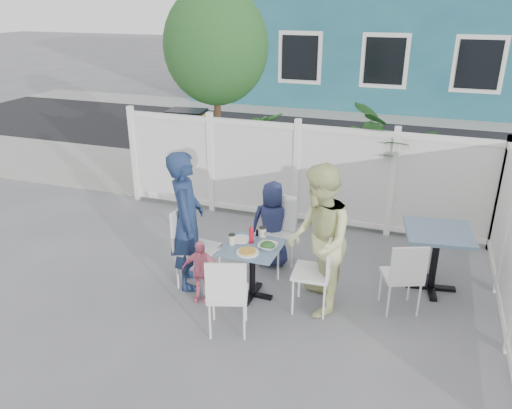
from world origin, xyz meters
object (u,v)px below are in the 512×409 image
(spare_table, at_px, (437,244))
(chair_left, at_px, (191,241))
(chair_near, at_px, (227,291))
(toddler, at_px, (200,271))
(man, at_px, (187,221))
(utility_cabinet, at_px, (188,144))
(chair_back, at_px, (276,227))
(main_table, at_px, (252,257))
(boy, at_px, (272,224))
(chair_right, at_px, (320,266))
(woman, at_px, (319,241))

(spare_table, height_order, chair_left, chair_left)
(chair_near, bearing_deg, chair_left, 116.85)
(chair_near, height_order, toddler, chair_near)
(spare_table, xyz_separation_m, man, (-2.89, -0.86, 0.25))
(utility_cabinet, relative_size, chair_near, 1.35)
(spare_table, bearing_deg, chair_back, -177.04)
(main_table, xyz_separation_m, boy, (-0.02, 0.84, 0.06))
(chair_left, xyz_separation_m, toddler, (0.26, -0.32, -0.20))
(spare_table, relative_size, man, 0.50)
(main_table, bearing_deg, utility_cabinet, 125.37)
(boy, height_order, toddler, boy)
(toddler, bearing_deg, main_table, 17.83)
(chair_near, bearing_deg, utility_cabinet, 103.10)
(chair_left, xyz_separation_m, boy, (0.79, 0.80, -0.01))
(chair_right, xyz_separation_m, woman, (-0.03, 0.01, 0.31))
(main_table, distance_m, woman, 0.85)
(chair_back, xyz_separation_m, toddler, (-0.60, -1.05, -0.20))
(chair_right, bearing_deg, spare_table, -57.91)
(chair_back, bearing_deg, chair_right, 146.77)
(main_table, bearing_deg, woman, 0.09)
(spare_table, distance_m, toddler, 2.85)
(utility_cabinet, height_order, boy, utility_cabinet)
(chair_right, bearing_deg, chair_left, 84.71)
(chair_near, bearing_deg, man, 118.93)
(chair_near, distance_m, boy, 1.64)
(chair_left, relative_size, man, 0.59)
(main_table, distance_m, chair_near, 0.79)
(chair_near, xyz_separation_m, man, (-0.85, 0.81, 0.33))
(main_table, distance_m, boy, 0.84)
(chair_back, xyz_separation_m, woman, (0.73, -0.77, 0.29))
(chair_right, relative_size, chair_back, 0.96)
(chair_right, xyz_separation_m, chair_back, (-0.76, 0.78, 0.02))
(chair_left, bearing_deg, boy, 140.72)
(spare_table, xyz_separation_m, chair_left, (-2.85, -0.83, -0.03))
(chair_near, bearing_deg, spare_table, 21.78)
(spare_table, bearing_deg, boy, -179.19)
(utility_cabinet, xyz_separation_m, boy, (2.73, -3.03, -0.04))
(chair_back, relative_size, chair_near, 1.09)
(toddler, bearing_deg, chair_back, 51.14)
(woman, bearing_deg, man, -109.86)
(boy, bearing_deg, chair_near, 80.09)
(chair_right, bearing_deg, man, 85.64)
(utility_cabinet, distance_m, chair_right, 5.26)
(chair_near, distance_m, woman, 1.16)
(woman, height_order, boy, woman)
(main_table, bearing_deg, boy, 91.10)
(woman, height_order, toddler, woman)
(main_table, height_order, man, man)
(chair_right, bearing_deg, chair_near, 130.76)
(chair_back, relative_size, woman, 0.58)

